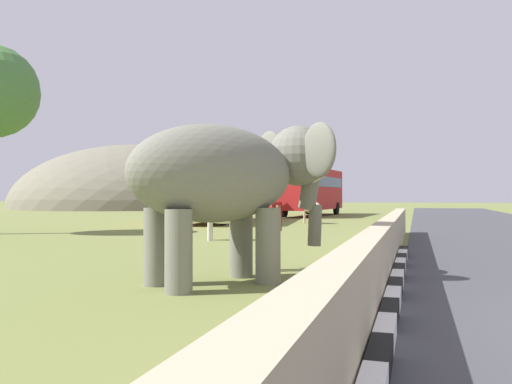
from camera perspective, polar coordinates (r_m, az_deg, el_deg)
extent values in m
cube|color=black|center=(4.90, 13.22, -17.21)|extent=(0.90, 0.20, 0.24)
cube|color=white|center=(5.76, 13.82, -14.62)|extent=(0.90, 0.20, 0.24)
cube|color=black|center=(6.64, 14.26, -12.71)|extent=(0.90, 0.20, 0.24)
cube|color=white|center=(7.52, 14.59, -11.24)|extent=(0.90, 0.20, 0.24)
cube|color=black|center=(8.40, 14.85, -10.08)|extent=(0.90, 0.20, 0.24)
cube|color=white|center=(9.29, 15.05, -9.14)|extent=(0.90, 0.20, 0.24)
cube|color=black|center=(10.18, 15.22, -8.37)|extent=(0.90, 0.20, 0.24)
cube|color=white|center=(11.07, 15.37, -7.72)|extent=(0.90, 0.20, 0.24)
cube|color=black|center=(11.96, 15.49, -7.16)|extent=(0.90, 0.20, 0.24)
cube|color=white|center=(12.86, 15.59, -6.69)|extent=(0.90, 0.20, 0.24)
cube|color=black|center=(13.75, 15.68, -6.27)|extent=(0.90, 0.20, 0.24)
cube|color=tan|center=(8.46, 12.82, -7.41)|extent=(28.00, 0.36, 1.00)
cylinder|color=slate|center=(9.99, -1.62, -5.40)|extent=(0.44, 0.44, 1.32)
cylinder|color=slate|center=(9.24, 1.30, -5.82)|extent=(0.44, 0.44, 1.32)
cylinder|color=slate|center=(9.22, -10.72, -5.82)|extent=(0.44, 0.44, 1.32)
cylinder|color=slate|center=(8.40, -8.37, -6.36)|extent=(0.44, 0.44, 1.32)
ellipsoid|color=slate|center=(9.15, -4.70, 2.01)|extent=(3.40, 3.22, 1.70)
sphere|color=slate|center=(10.19, 4.61, 3.92)|extent=(1.16, 1.16, 1.16)
ellipsoid|color=#D84C8C|center=(10.38, 5.88, 4.68)|extent=(0.69, 0.72, 0.44)
ellipsoid|color=slate|center=(10.74, 1.45, 3.97)|extent=(0.76, 0.84, 1.00)
ellipsoid|color=slate|center=(9.49, 6.80, 4.54)|extent=(0.76, 0.84, 1.00)
cylinder|color=slate|center=(10.34, 5.89, 0.81)|extent=(0.62, 0.64, 1.00)
cylinder|color=slate|center=(10.43, 6.39, -3.60)|extent=(0.40, 0.40, 0.81)
cone|color=beige|center=(10.53, 4.68, 1.33)|extent=(0.47, 0.52, 0.22)
cone|color=beige|center=(10.09, 6.63, 1.41)|extent=(0.47, 0.52, 0.22)
cylinder|color=navy|center=(10.90, 1.42, -6.31)|extent=(0.15, 0.15, 0.82)
cylinder|color=navy|center=(10.74, 2.00, -6.40)|extent=(0.15, 0.15, 0.82)
cube|color=red|center=(10.77, 1.71, -2.65)|extent=(0.45, 0.46, 0.58)
cylinder|color=#9E7251|center=(10.99, 0.97, -2.76)|extent=(0.15, 0.15, 0.52)
cylinder|color=#9E7251|center=(10.55, 2.48, -2.85)|extent=(0.17, 0.17, 0.53)
sphere|color=#9E7251|center=(10.76, 1.71, -0.36)|extent=(0.23, 0.23, 0.23)
cube|color=orange|center=(30.24, -4.40, 0.51)|extent=(9.82, 3.71, 3.00)
cube|color=#3F5160|center=(30.26, -4.40, 1.53)|extent=(9.06, 3.65, 0.76)
cylinder|color=black|center=(33.51, -5.04, -2.14)|extent=(1.03, 0.43, 1.00)
cylinder|color=black|center=(33.00, -1.17, -2.17)|extent=(1.03, 0.43, 1.00)
cylinder|color=black|center=(27.63, -8.26, -2.51)|extent=(1.03, 0.43, 1.00)
cylinder|color=black|center=(27.01, -3.60, -2.57)|extent=(1.03, 0.43, 1.00)
cube|color=#B21E1E|center=(39.76, 6.05, 0.30)|extent=(9.97, 3.27, 3.00)
cube|color=#3F5160|center=(39.77, 6.05, 1.08)|extent=(9.19, 3.25, 0.76)
cylinder|color=black|center=(43.10, 5.69, -1.74)|extent=(1.02, 0.38, 1.00)
cylinder|color=black|center=(42.54, 8.68, -1.76)|extent=(1.02, 0.38, 1.00)
cylinder|color=black|center=(37.11, 3.05, -1.97)|extent=(1.02, 0.38, 1.00)
cylinder|color=black|center=(36.45, 6.48, -1.99)|extent=(1.02, 0.38, 1.00)
cylinder|color=beige|center=(17.93, -5.09, -4.25)|extent=(0.12, 0.12, 0.65)
cylinder|color=beige|center=(18.28, -4.87, -4.17)|extent=(0.12, 0.12, 0.65)
cylinder|color=beige|center=(17.78, -2.23, -4.28)|extent=(0.12, 0.12, 0.65)
cylinder|color=beige|center=(18.13, -2.07, -4.20)|extent=(0.12, 0.12, 0.65)
ellipsoid|color=beige|center=(17.99, -3.57, -2.41)|extent=(0.87, 1.59, 0.66)
ellipsoid|color=beige|center=(18.17, -6.47, -2.07)|extent=(0.33, 0.44, 0.32)
cylinder|color=tan|center=(29.16, 5.25, -2.75)|extent=(0.12, 0.12, 0.65)
cylinder|color=tan|center=(29.36, 5.84, -2.73)|extent=(0.12, 0.12, 0.65)
cylinder|color=tan|center=(28.41, 6.25, -2.81)|extent=(0.12, 0.12, 0.65)
cylinder|color=tan|center=(28.61, 6.84, -2.79)|extent=(0.12, 0.12, 0.65)
ellipsoid|color=tan|center=(28.87, 6.04, -1.63)|extent=(1.49, 1.48, 0.66)
ellipsoid|color=tan|center=(29.64, 5.04, -1.41)|extent=(0.47, 0.47, 0.32)
ellipsoid|color=#6D6957|center=(70.22, -12.08, -1.61)|extent=(36.66, 29.32, 16.01)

